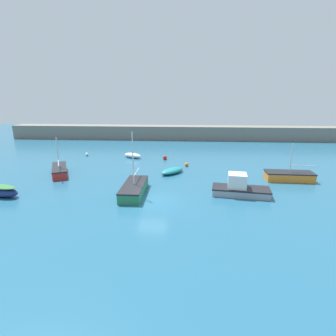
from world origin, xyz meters
The scene contains 12 objects.
ground_plane centered at (0.00, 0.00, -0.10)m, with size 120.00×120.00×0.20m, color #235B7A.
harbor_breakwater centered at (0.00, 33.09, 1.35)m, with size 66.06×3.79×2.71m, color slate.
sailboat_tall_mast centered at (-1.78, 1.34, 0.49)m, with size 1.88×5.42×5.59m.
motorboat_with_cabin centered at (7.58, 1.73, 0.65)m, with size 5.20×2.66×1.94m.
open_tender_yellow centered at (-4.80, 15.57, 0.34)m, with size 3.02×2.30×0.69m.
rowboat_blue_near centered at (1.27, 8.08, 0.31)m, with size 3.19×3.45×0.61m.
sailboat_twin_hulled centered at (13.55, 6.36, 0.47)m, with size 4.87×2.05×3.87m.
sailboat_short_mast centered at (-11.33, 6.81, 0.47)m, with size 3.53×5.27×4.19m.
rowboat_with_red_cover centered at (-13.26, -0.09, 0.50)m, with size 3.67×1.98×1.00m.
mooring_buoy_white centered at (-11.77, 16.25, 0.24)m, with size 0.47×0.47×0.47m, color white.
mooring_buoy_red centered at (-0.11, 14.77, 0.28)m, with size 0.57×0.57×0.57m, color red.
mooring_buoy_orange centered at (2.91, 11.35, 0.23)m, with size 0.45×0.45×0.45m, color orange.
Camera 1 is at (2.82, -20.51, 8.43)m, focal length 28.00 mm.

